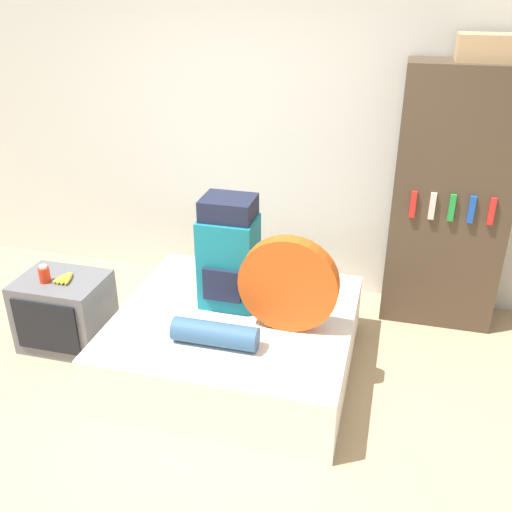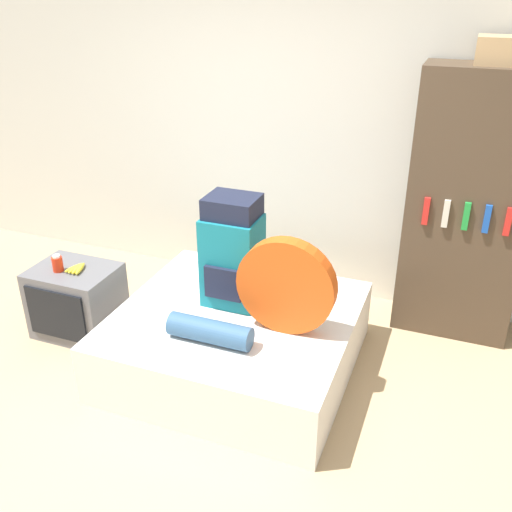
# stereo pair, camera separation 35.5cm
# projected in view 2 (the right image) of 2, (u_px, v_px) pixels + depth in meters

# --- Properties ---
(ground_plane) EXTENTS (16.00, 16.00, 0.00)m
(ground_plane) POSITION_uv_depth(u_px,v_px,m) (183.00, 440.00, 3.34)
(ground_plane) COLOR tan
(wall_back) EXTENTS (8.00, 0.05, 2.60)m
(wall_back) POSITION_uv_depth(u_px,v_px,m) (296.00, 137.00, 4.50)
(wall_back) COLOR silver
(wall_back) RESTS_ON ground_plane
(bed) EXTENTS (1.55, 1.48, 0.42)m
(bed) POSITION_uv_depth(u_px,v_px,m) (236.00, 339.00, 3.90)
(bed) COLOR silver
(bed) RESTS_ON ground_plane
(backpack) EXTENTS (0.37, 0.33, 0.76)m
(backpack) POSITION_uv_depth(u_px,v_px,m) (232.00, 253.00, 3.79)
(backpack) COLOR #14707F
(backpack) RESTS_ON bed
(tent_bag) EXTENTS (0.63, 0.11, 0.63)m
(tent_bag) POSITION_uv_depth(u_px,v_px,m) (286.00, 286.00, 3.50)
(tent_bag) COLOR #D14C14
(tent_bag) RESTS_ON bed
(sleeping_roll) EXTENTS (0.53, 0.15, 0.15)m
(sleeping_roll) POSITION_uv_depth(u_px,v_px,m) (210.00, 331.00, 3.48)
(sleeping_roll) COLOR #33567A
(sleeping_roll) RESTS_ON bed
(television) EXTENTS (0.60, 0.48, 0.53)m
(television) POSITION_uv_depth(u_px,v_px,m) (77.00, 301.00, 4.25)
(television) COLOR #5B5B60
(television) RESTS_ON ground_plane
(canister) EXTENTS (0.08, 0.08, 0.13)m
(canister) POSITION_uv_depth(u_px,v_px,m) (57.00, 264.00, 4.08)
(canister) COLOR red
(canister) RESTS_ON television
(banana_bunch) EXTENTS (0.13, 0.17, 0.03)m
(banana_bunch) POSITION_uv_depth(u_px,v_px,m) (77.00, 268.00, 4.11)
(banana_bunch) COLOR yellow
(banana_bunch) RESTS_ON television
(bookshelf) EXTENTS (0.82, 0.41, 1.94)m
(bookshelf) POSITION_uv_depth(u_px,v_px,m) (467.00, 209.00, 4.00)
(bookshelf) COLOR #473828
(bookshelf) RESTS_ON ground_plane
(cardboard_box) EXTENTS (0.39, 0.25, 0.17)m
(cardboard_box) POSITION_uv_depth(u_px,v_px,m) (509.00, 51.00, 3.53)
(cardboard_box) COLOR tan
(cardboard_box) RESTS_ON bookshelf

